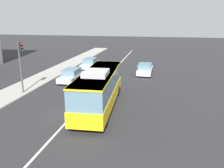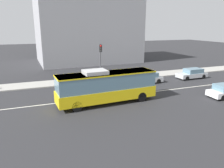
{
  "view_description": "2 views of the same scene",
  "coord_description": "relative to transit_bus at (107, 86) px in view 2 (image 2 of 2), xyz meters",
  "views": [
    {
      "loc": [
        -15.97,
        -6.4,
        7.33
      ],
      "look_at": [
        1.88,
        -2.7,
        2.11
      ],
      "focal_mm": 37.07,
      "sensor_mm": 36.0,
      "label": 1
    },
    {
      "loc": [
        -5.16,
        -21.35,
        7.56
      ],
      "look_at": [
        1.93,
        -2.67,
        2.21
      ],
      "focal_mm": 34.99,
      "sensor_mm": 36.0,
      "label": 2
    }
  ],
  "objects": [
    {
      "name": "traffic_light_mid_block",
      "position": [
        2.06,
        8.3,
        1.75
      ],
      "size": [
        0.35,
        0.62,
        5.2
      ],
      "rotation": [
        0.0,
        0.0,
        -1.67
      ],
      "color": "#47474C",
      "rests_on": "ground_plane"
    },
    {
      "name": "office_block_background",
      "position": [
        5.2,
        27.29,
        4.99
      ],
      "size": [
        20.94,
        14.79,
        13.6
      ],
      "rotation": [
        0.0,
        0.0,
        0.03
      ],
      "color": "#939399",
      "rests_on": "ground_plane"
    },
    {
      "name": "sidewalk_kerb",
      "position": [
        -1.74,
        9.56,
        -1.74
      ],
      "size": [
        80.0,
        3.28,
        0.14
      ],
      "primitive_type": "cube",
      "color": "#9E9B93",
      "rests_on": "ground_plane"
    },
    {
      "name": "ground_plane",
      "position": [
        -1.74,
        1.65,
        -1.81
      ],
      "size": [
        160.0,
        160.0,
        0.0
      ],
      "primitive_type": "plane",
      "color": "#28282B"
    },
    {
      "name": "sedan_silver",
      "position": [
        7.66,
        5.53,
        -1.09
      ],
      "size": [
        4.51,
        1.84,
        1.46
      ],
      "rotation": [
        0.0,
        0.0,
        3.15
      ],
      "color": "#B7BABF",
      "rests_on": "ground_plane"
    },
    {
      "name": "transit_bus",
      "position": [
        0.0,
        0.0,
        0.0
      ],
      "size": [
        10.12,
        3.06,
        3.46
      ],
      "rotation": [
        0.0,
        0.0,
        0.06
      ],
      "color": "yellow",
      "rests_on": "ground_plane"
    },
    {
      "name": "lane_centre_line",
      "position": [
        -1.74,
        1.65,
        -1.8
      ],
      "size": [
        76.0,
        0.16,
        0.01
      ],
      "primitive_type": "cube",
      "color": "silver",
      "rests_on": "ground_plane"
    },
    {
      "name": "sedan_silver_ahead",
      "position": [
        15.36,
        5.54,
        -1.09
      ],
      "size": [
        4.53,
        1.88,
        1.46
      ],
      "rotation": [
        0.0,
        0.0,
        3.16
      ],
      "color": "#B7BABF",
      "rests_on": "ground_plane"
    }
  ]
}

